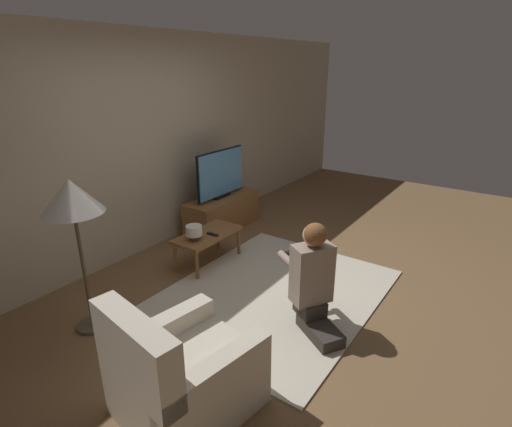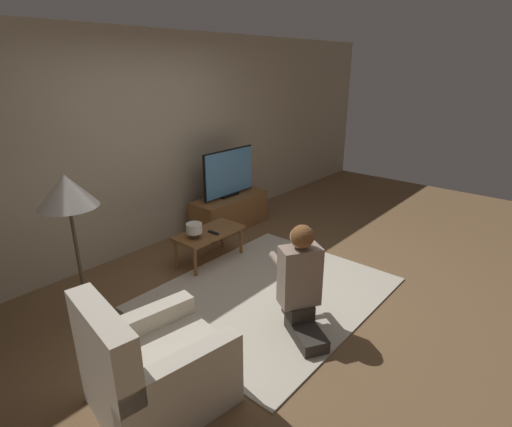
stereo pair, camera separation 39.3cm
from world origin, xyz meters
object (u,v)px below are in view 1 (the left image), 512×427
object	(u,v)px
tv	(221,174)
armchair	(183,377)
coffee_table	(208,237)
floor_lamp	(72,202)
table_lamp	(194,231)
person_kneeling	(313,278)

from	to	relation	value
tv	armchair	bearing A→B (deg)	-145.13
coffee_table	floor_lamp	size ratio (longest dim) A/B	0.60
coffee_table	floor_lamp	world-z (taller)	floor_lamp
tv	table_lamp	world-z (taller)	tv
tv	armchair	size ratio (longest dim) A/B	0.97
tv	person_kneeling	world-z (taller)	tv
coffee_table	person_kneeling	size ratio (longest dim) A/B	0.84
person_kneeling	armchair	bearing A→B (deg)	20.59
armchair	table_lamp	size ratio (longest dim) A/B	5.27
floor_lamp	coffee_table	bearing A→B (deg)	-1.56
table_lamp	tv	bearing A→B (deg)	25.63
coffee_table	tv	bearing A→B (deg)	30.68
tv	floor_lamp	world-z (taller)	floor_lamp
tv	person_kneeling	bearing A→B (deg)	-122.08
table_lamp	coffee_table	bearing A→B (deg)	1.50
table_lamp	armchair	bearing A→B (deg)	-139.27
floor_lamp	person_kneeling	size ratio (longest dim) A/B	1.39
tv	table_lamp	size ratio (longest dim) A/B	5.09
tv	floor_lamp	bearing A→B (deg)	-168.47
tv	armchair	world-z (taller)	tv
tv	coffee_table	size ratio (longest dim) A/B	1.11
coffee_table	person_kneeling	bearing A→B (deg)	-104.70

